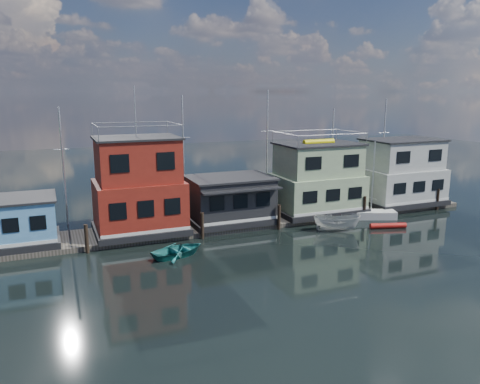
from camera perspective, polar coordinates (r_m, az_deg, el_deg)
name	(u,v)px	position (r m, az deg, el deg)	size (l,w,h in m)	color
ground	(301,271)	(32.15, 7.47, -9.50)	(160.00, 160.00, 0.00)	black
dock	(235,223)	(42.34, -0.60, -3.76)	(48.00, 5.00, 0.40)	#595147
houseboat_blue	(13,222)	(39.13, -25.95, -3.31)	(6.40, 4.90, 3.66)	black
houseboat_red	(139,188)	(39.15, -12.25, 0.53)	(7.40, 5.90, 11.86)	black
houseboat_dark	(230,199)	(41.59, -1.24, -0.90)	(7.40, 6.10, 4.06)	black
houseboat_green	(317,180)	(45.33, 9.42, 1.49)	(8.40, 5.90, 7.03)	black
houseboat_white	(401,173)	(51.25, 18.99, 2.20)	(8.40, 5.90, 6.66)	black
pilings	(244,221)	(39.48, 0.45, -3.58)	(42.28, 0.28, 2.20)	#2D2116
background_masts	(256,153)	(48.50, 1.98, 4.74)	(36.40, 0.16, 12.00)	silver
red_kayak	(388,226)	(43.27, 17.60, -3.94)	(0.48, 0.48, 3.24)	red
motorboat	(337,222)	(41.18, 11.74, -3.65)	(1.50, 3.99, 1.54)	silver
day_sailer	(371,214)	(46.15, 15.64, -2.58)	(4.89, 3.20, 7.33)	silver
dinghy_teal	(179,250)	(34.82, -7.50, -7.05)	(2.87, 4.02, 0.83)	#227D7A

